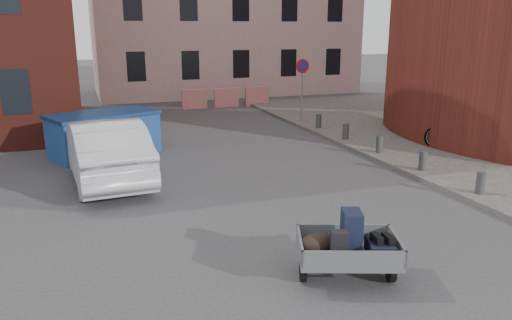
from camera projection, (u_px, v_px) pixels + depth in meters
name	position (u px, v px, depth m)	size (l,w,h in m)	color
ground	(233.00, 214.00, 11.20)	(120.00, 120.00, 0.00)	#38383A
sidewalk	(465.00, 141.00, 18.05)	(9.00, 24.00, 0.12)	#474442
no_parking_sign	(302.00, 77.00, 21.26)	(0.60, 0.09, 2.65)	gray
bollards	(380.00, 144.00, 16.13)	(0.22, 9.02, 0.55)	#3A3A3D
barriers	(226.00, 98.00, 26.09)	(4.70, 0.18, 1.00)	red
trailer	(347.00, 247.00, 8.07)	(1.88, 1.98, 1.20)	black
dumpster	(104.00, 134.00, 16.17)	(3.77, 2.92, 1.41)	navy
silver_car	(106.00, 150.00, 13.50)	(1.79, 5.14, 1.69)	#BABCC3
bicycle	(453.00, 131.00, 16.92)	(0.71, 2.03, 1.07)	black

